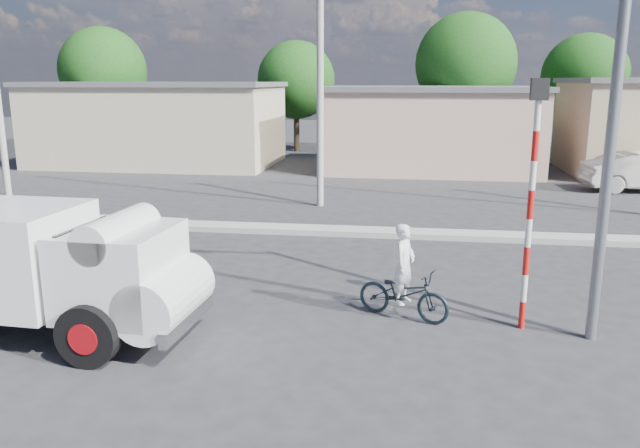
# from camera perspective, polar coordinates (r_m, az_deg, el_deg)

# --- Properties ---
(ground_plane) EXTENTS (120.00, 120.00, 0.00)m
(ground_plane) POSITION_cam_1_polar(r_m,az_deg,el_deg) (10.38, 1.22, -11.61)
(ground_plane) COLOR #2B2B2E
(ground_plane) RESTS_ON ground
(median) EXTENTS (40.00, 0.80, 0.16)m
(median) POSITION_cam_1_polar(r_m,az_deg,el_deg) (17.91, 4.46, -0.73)
(median) COLOR #99968E
(median) RESTS_ON ground
(truck) EXTENTS (5.54, 2.41, 2.25)m
(truck) POSITION_cam_1_polar(r_m,az_deg,el_deg) (11.61, -24.23, -3.54)
(truck) COLOR black
(truck) RESTS_ON ground
(bicycle) EXTENTS (1.89, 1.27, 0.94)m
(bicycle) POSITION_cam_1_polar(r_m,az_deg,el_deg) (11.70, 7.63, -6.35)
(bicycle) COLOR black
(bicycle) RESTS_ON ground
(cyclist) EXTENTS (0.54, 0.64, 1.49)m
(cyclist) POSITION_cam_1_polar(r_m,az_deg,el_deg) (11.61, 7.67, -5.05)
(cyclist) COLOR white
(cyclist) RESTS_ON ground
(traffic_pole) EXTENTS (0.28, 0.18, 4.36)m
(traffic_pole) POSITION_cam_1_polar(r_m,az_deg,el_deg) (11.18, 18.83, 3.42)
(traffic_pole) COLOR red
(traffic_pole) RESTS_ON ground
(streetlight) EXTENTS (2.34, 0.22, 9.00)m
(streetlight) POSITION_cam_1_polar(r_m,az_deg,el_deg) (10.99, 25.03, 15.18)
(streetlight) COLOR slate
(streetlight) RESTS_ON ground
(building_row) EXTENTS (37.80, 7.30, 4.44)m
(building_row) POSITION_cam_1_polar(r_m,az_deg,el_deg) (31.44, 8.40, 8.88)
(building_row) COLOR #C8B497
(building_row) RESTS_ON ground
(tree_row) EXTENTS (51.24, 7.43, 8.42)m
(tree_row) POSITION_cam_1_polar(r_m,az_deg,el_deg) (38.42, 18.37, 13.32)
(tree_row) COLOR #38281E
(tree_row) RESTS_ON ground
(utility_poles) EXTENTS (35.40, 0.24, 8.00)m
(utility_poles) POSITION_cam_1_polar(r_m,az_deg,el_deg) (21.46, 14.33, 11.94)
(utility_poles) COLOR #99968E
(utility_poles) RESTS_ON ground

